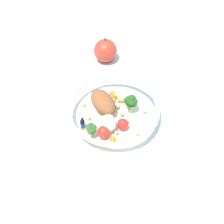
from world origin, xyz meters
The scene contains 3 objects.
ground_plane centered at (0.00, 0.00, 0.00)m, with size 2.40×2.40×0.00m, color silver.
food_container centered at (-0.01, 0.01, 0.03)m, with size 0.23×0.23×0.05m.
loose_apple centered at (0.22, -0.04, 0.04)m, with size 0.07×0.07×0.08m.
Camera 1 is at (-0.44, 0.13, 0.56)m, focal length 44.39 mm.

